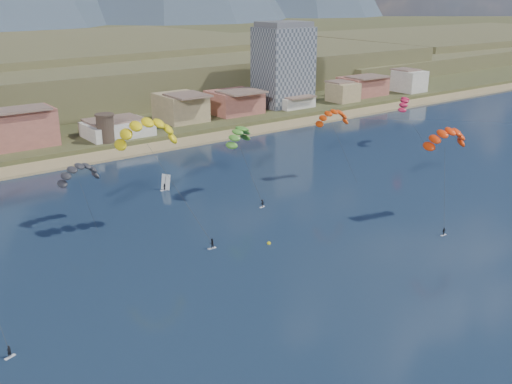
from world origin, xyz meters
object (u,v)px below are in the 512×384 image
kitesurfer_orange (446,135)px  windsurfer (165,185)px  apartment_tower (283,65)px  kitesurfer_yellow (147,128)px  kitesurfer_green (239,133)px  buoy (269,243)px  watchtower (105,128)px

kitesurfer_orange → windsurfer: size_ratio=5.48×
apartment_tower → kitesurfer_yellow: apartment_tower is taller
apartment_tower → kitesurfer_green: size_ratio=1.78×
kitesurfer_yellow → buoy: kitesurfer_yellow is taller
kitesurfer_green → kitesurfer_yellow: bearing=-166.2°
apartment_tower → watchtower: apartment_tower is taller
windsurfer → buoy: windsurfer is taller
kitesurfer_orange → kitesurfer_green: bearing=125.6°
apartment_tower → buoy: size_ratio=43.67×
windsurfer → buoy: 39.45m
kitesurfer_green → kitesurfer_orange: bearing=-54.4°
kitesurfer_orange → kitesurfer_green: 44.80m
apartment_tower → watchtower: size_ratio=3.72×
apartment_tower → kitesurfer_orange: size_ratio=1.52×
watchtower → windsurfer: 45.46m
kitesurfer_orange → kitesurfer_green: size_ratio=1.17×
watchtower → kitesurfer_green: kitesurfer_green is taller
watchtower → apartment_tower: bearing=9.9°
kitesurfer_yellow → kitesurfer_green: (25.86, 6.37, -5.95)m
kitesurfer_orange → windsurfer: 64.71m
kitesurfer_green → windsurfer: 22.48m
apartment_tower → kitesurfer_green: bearing=-135.0°
kitesurfer_yellow → kitesurfer_green: kitesurfer_yellow is taller
apartment_tower → buoy: apartment_tower is taller
kitesurfer_yellow → kitesurfer_green: bearing=13.8°
kitesurfer_orange → windsurfer: kitesurfer_orange is taller
kitesurfer_orange → buoy: 42.87m
watchtower → kitesurfer_orange: size_ratio=0.41×
apartment_tower → kitesurfer_orange: (-45.83, -108.21, -0.24)m
apartment_tower → watchtower: (-80.00, -14.00, -11.45)m
watchtower → kitesurfer_green: bearing=-82.0°
kitesurfer_yellow → kitesurfer_orange: kitesurfer_yellow is taller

